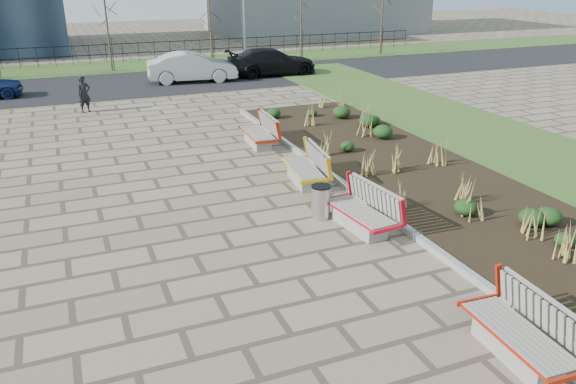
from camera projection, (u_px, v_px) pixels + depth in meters
name	position (u px, v px, depth m)	size (l,w,h in m)	color
ground	(274.00, 309.00, 9.99)	(120.00, 120.00, 0.00)	#836D5A
planting_bed	(412.00, 173.00, 16.46)	(4.50, 18.00, 0.10)	black
planting_curb	(341.00, 183.00, 15.63)	(0.16, 18.00, 0.15)	gray
grass_verge_near	(536.00, 155.00, 18.14)	(5.00, 38.00, 0.04)	#33511E
grass_verge_far	(110.00, 67.00, 34.04)	(80.00, 5.00, 0.04)	#33511E
road	(122.00, 85.00, 28.89)	(80.00, 7.00, 0.02)	black
bench_a	(519.00, 331.00, 8.56)	(0.90, 2.10, 1.00)	red
bench_b	(360.00, 209.00, 12.84)	(0.90, 2.10, 1.00)	red
bench_c	(303.00, 166.00, 15.62)	(0.90, 2.10, 1.00)	#FBB30D
bench_d	(257.00, 131.00, 18.94)	(0.90, 2.10, 1.00)	#B6240C
litter_bin	(321.00, 202.00, 13.48)	(0.46, 0.46, 0.81)	#B2B2B7
pedestrian	(84.00, 94.00, 23.24)	(0.56, 0.37, 1.53)	black
car_silver	(192.00, 67.00, 29.42)	(1.61, 4.62, 1.52)	#AEB1B6
car_black	(271.00, 62.00, 31.29)	(2.05, 5.05, 1.47)	black
tree_c	(108.00, 35.00, 32.00)	(1.40, 1.40, 4.00)	#4C3D2D
tree_d	(211.00, 31.00, 34.10)	(1.40, 1.40, 4.00)	#4C3D2D
tree_e	(301.00, 27.00, 36.21)	(1.40, 1.40, 4.00)	#4C3D2D
tree_f	(382.00, 24.00, 38.31)	(1.40, 1.40, 4.00)	#4C3D2D
lamp_east	(244.00, 14.00, 34.00)	(0.24, 0.60, 6.00)	gray
railing_fence	(106.00, 53.00, 35.10)	(44.00, 0.10, 1.20)	black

